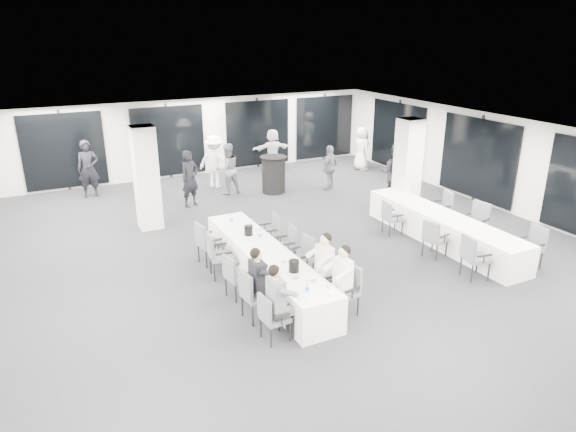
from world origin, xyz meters
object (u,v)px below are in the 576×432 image
object	(u,v)px
chair_main_left_fourth	(217,253)
ice_bucket_near	(294,266)
chair_side_left_near	(473,255)
chair_main_right_fourth	(288,243)
chair_side_left_far	(390,216)
standing_guest_a	(190,175)
chair_main_right_near	(347,287)
chair_main_right_far	(271,230)
cocktail_table	(274,174)
chair_main_left_second	(253,292)
banquet_table_side	(442,229)
banquet_table_main	(266,266)
ice_bucket_far	(248,230)
chair_main_left_far	(206,241)
chair_main_left_near	(271,315)
chair_main_right_second	(328,275)
standing_guest_h	(395,169)
standing_guest_c	(215,158)
standing_guest_f	(272,147)
chair_side_right_near	(532,244)
chair_side_right_far	(443,206)
chair_main_right_mid	(304,255)
chair_side_left_mid	(434,237)
standing_guest_g	(88,165)
standing_guest_e	(362,145)
chair_main_left_mid	(235,274)
chair_side_right_mid	(477,220)
standing_guest_d	(330,165)

from	to	relation	value
chair_main_left_fourth	ice_bucket_near	world-z (taller)	chair_main_left_fourth
chair_side_left_near	chair_main_right_fourth	bearing A→B (deg)	-116.32
chair_main_left_fourth	chair_side_left_far	distance (m)	4.94
chair_side_left_near	standing_guest_a	world-z (taller)	standing_guest_a
chair_main_right_near	chair_main_right_far	bearing A→B (deg)	-8.56
cocktail_table	chair_side_left_far	bearing A→B (deg)	-76.19
chair_main_left_second	chair_main_right_fourth	distance (m)	2.53
banquet_table_side	chair_main_right_far	world-z (taller)	chair_main_right_far
banquet_table_main	ice_bucket_far	size ratio (longest dim) A/B	22.31
chair_main_left_far	ice_bucket_near	bearing A→B (deg)	11.86
ice_bucket_near	chair_main_left_near	bearing A→B (deg)	-135.19
chair_main_right_second	ice_bucket_far	bearing A→B (deg)	17.53
standing_guest_a	standing_guest_h	bearing A→B (deg)	-46.58
standing_guest_c	standing_guest_f	bearing A→B (deg)	-113.97
banquet_table_side	chair_side_right_near	size ratio (longest dim) A/B	5.18
chair_main_left_near	chair_side_right_far	bearing A→B (deg)	110.05
chair_side_left_far	standing_guest_a	world-z (taller)	standing_guest_a
chair_main_right_mid	chair_main_right_far	bearing A→B (deg)	-8.22
chair_side_left_far	standing_guest_a	distance (m)	6.16
chair_main_left_fourth	chair_side_left_mid	xyz separation A→B (m)	(4.92, -1.30, -0.05)
chair_main_right_far	standing_guest_g	distance (m)	7.42
chair_main_right_mid	ice_bucket_far	bearing A→B (deg)	28.36
chair_main_left_near	chair_main_right_far	xyz separation A→B (m)	(1.66, 3.60, 0.02)
chair_main_left_far	chair_side_left_mid	xyz separation A→B (m)	(4.92, -2.05, -0.04)
chair_main_right_near	ice_bucket_near	distance (m)	1.08
chair_main_right_second	chair_side_right_near	bearing A→B (deg)	-102.42
chair_main_left_near	chair_main_right_near	size ratio (longest dim) A/B	0.91
banquet_table_side	standing_guest_e	world-z (taller)	standing_guest_e
banquet_table_side	chair_main_right_near	size ratio (longest dim) A/B	5.08
banquet_table_main	chair_main_left_second	world-z (taller)	chair_main_left_second
chair_main_right_fourth	chair_side_left_near	distance (m)	4.08
chair_main_left_near	standing_guest_a	size ratio (longest dim) A/B	0.45
chair_main_left_far	standing_guest_g	size ratio (longest dim) A/B	0.48
chair_side_left_mid	chair_main_right_fourth	bearing A→B (deg)	-123.91
chair_main_left_mid	chair_side_right_mid	world-z (taller)	chair_side_right_mid
banquet_table_side	chair_main_right_far	xyz separation A→B (m)	(-4.08, 1.52, 0.15)
chair_main_left_near	chair_main_right_near	bearing A→B (deg)	92.39
chair_main_right_second	chair_main_left_second	bearing A→B (deg)	89.20
banquet_table_main	standing_guest_d	world-z (taller)	standing_guest_d
chair_side_left_near	standing_guest_d	size ratio (longest dim) A/B	0.57
chair_main_right_fourth	ice_bucket_far	distance (m)	0.95
chair_main_left_mid	chair_side_left_mid	bearing A→B (deg)	76.88
chair_main_right_mid	standing_guest_d	size ratio (longest dim) A/B	0.55
chair_main_left_mid	chair_side_right_far	size ratio (longest dim) A/B	0.93
chair_main_right_fourth	chair_main_right_far	xyz separation A→B (m)	(-0.00, 0.91, 0.00)
chair_side_right_far	standing_guest_g	distance (m)	11.02
chair_main_left_near	standing_guest_h	bearing A→B (deg)	124.03
chair_main_right_mid	chair_main_right_fourth	bearing A→B (deg)	-8.15
standing_guest_e	chair_main_right_mid	bearing A→B (deg)	139.07
chair_main_left_second	chair_main_right_fourth	bearing A→B (deg)	133.96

